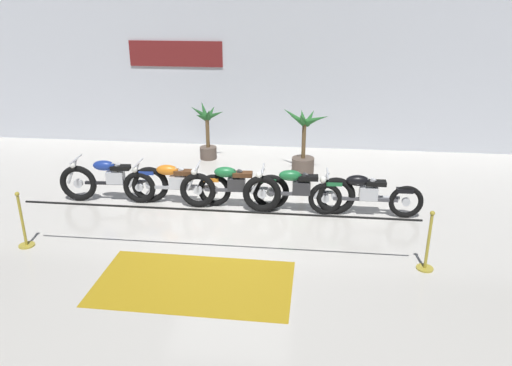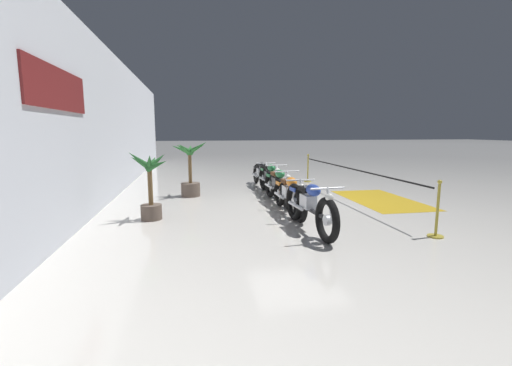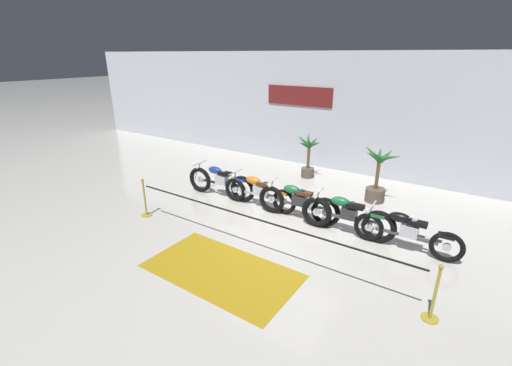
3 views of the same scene
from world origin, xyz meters
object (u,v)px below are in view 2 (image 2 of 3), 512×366
(motorcycle_orange_1, at_px, (289,194))
(motorcycle_green_3, at_px, (270,178))
(stanchion_mid_left, at_px, (308,172))
(motorcycle_black_4, at_px, (261,174))
(floor_banner, at_px, (381,200))
(motorcycle_green_2, at_px, (278,185))
(potted_palm_right_of_row, at_px, (150,185))
(motorcycle_blue_0, at_px, (309,206))
(potted_palm_left_of_row, at_px, (190,171))
(stanchion_far_left, at_px, (373,182))

(motorcycle_orange_1, distance_m, motorcycle_green_3, 2.60)
(stanchion_mid_left, bearing_deg, motorcycle_orange_1, 155.88)
(motorcycle_black_4, height_order, floor_banner, motorcycle_black_4)
(motorcycle_green_2, distance_m, potted_palm_right_of_row, 3.38)
(motorcycle_blue_0, distance_m, stanchion_mid_left, 6.51)
(motorcycle_green_3, distance_m, potted_palm_left_of_row, 2.41)
(potted_palm_right_of_row, xyz_separation_m, floor_banner, (1.02, -6.08, -0.75))
(potted_palm_left_of_row, relative_size, potted_palm_right_of_row, 1.07)
(motorcycle_blue_0, relative_size, motorcycle_green_2, 1.03)
(motorcycle_green_3, xyz_separation_m, stanchion_mid_left, (2.17, -1.99, -0.12))
(motorcycle_green_3, height_order, floor_banner, motorcycle_green_3)
(motorcycle_black_4, relative_size, potted_palm_right_of_row, 1.46)
(motorcycle_black_4, bearing_deg, stanchion_far_left, -153.01)
(motorcycle_orange_1, bearing_deg, potted_palm_right_of_row, 89.07)
(motorcycle_black_4, distance_m, potted_palm_left_of_row, 2.73)
(motorcycle_black_4, relative_size, stanchion_mid_left, 2.18)
(motorcycle_blue_0, height_order, potted_palm_left_of_row, potted_palm_left_of_row)
(potted_palm_left_of_row, distance_m, potted_palm_right_of_row, 2.73)
(motorcycle_green_2, distance_m, stanchion_mid_left, 4.09)
(motorcycle_blue_0, relative_size, floor_banner, 0.77)
(potted_palm_right_of_row, bearing_deg, motorcycle_green_2, -69.08)
(motorcycle_green_2, relative_size, motorcycle_black_4, 1.00)
(motorcycle_black_4, xyz_separation_m, floor_banner, (-2.88, -2.85, -0.46))
(motorcycle_black_4, relative_size, potted_palm_left_of_row, 1.37)
(potted_palm_right_of_row, bearing_deg, motorcycle_blue_0, -114.76)
(motorcycle_orange_1, relative_size, motorcycle_green_3, 1.02)
(stanchion_mid_left, height_order, floor_banner, stanchion_mid_left)
(motorcycle_black_4, xyz_separation_m, potted_palm_left_of_row, (-1.30, 2.38, 0.30))
(stanchion_far_left, relative_size, floor_banner, 2.25)
(motorcycle_blue_0, distance_m, motorcycle_black_4, 5.32)
(stanchion_far_left, bearing_deg, motorcycle_black_4, 26.99)
(potted_palm_right_of_row, bearing_deg, stanchion_far_left, -90.23)
(floor_banner, bearing_deg, potted_palm_left_of_row, 73.96)
(motorcycle_green_2, relative_size, floor_banner, 0.74)
(motorcycle_green_3, relative_size, potted_palm_left_of_row, 1.37)
(motorcycle_orange_1, distance_m, potted_palm_right_of_row, 3.11)
(motorcycle_blue_0, xyz_separation_m, stanchion_far_left, (1.40, -2.14, 0.21))
(motorcycle_orange_1, distance_m, motorcycle_black_4, 3.94)
(potted_palm_left_of_row, bearing_deg, floor_banner, -106.79)
(floor_banner, bearing_deg, stanchion_mid_left, 13.74)
(motorcycle_blue_0, height_order, motorcycle_black_4, motorcycle_blue_0)
(motorcycle_green_2, distance_m, motorcycle_black_4, 2.69)
(floor_banner, bearing_deg, motorcycle_green_3, 62.39)
(motorcycle_orange_1, distance_m, stanchion_far_left, 2.15)
(motorcycle_green_2, height_order, potted_palm_left_of_row, potted_palm_left_of_row)
(motorcycle_orange_1, height_order, potted_palm_left_of_row, potted_palm_left_of_row)
(stanchion_far_left, bearing_deg, motorcycle_green_3, 37.71)
(motorcycle_green_3, xyz_separation_m, floor_banner, (-1.53, -2.84, -0.47))
(motorcycle_black_4, xyz_separation_m, stanchion_mid_left, (0.83, -1.99, -0.10))
(motorcycle_blue_0, bearing_deg, motorcycle_green_2, -1.22)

